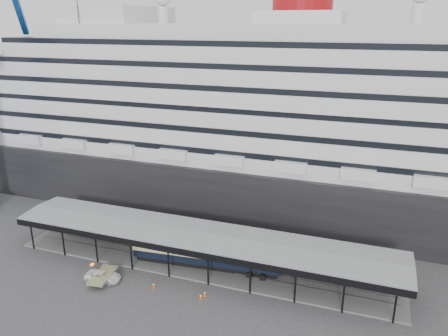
# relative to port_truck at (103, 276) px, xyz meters

# --- Properties ---
(ground) EXTENTS (200.00, 200.00, 0.00)m
(ground) POSITION_rel_port_truck_xyz_m (10.83, 2.97, -0.67)
(ground) COLOR #3D3D3F
(ground) RESTS_ON ground
(cruise_ship) EXTENTS (130.00, 30.00, 43.90)m
(cruise_ship) POSITION_rel_port_truck_xyz_m (10.88, 34.97, 17.68)
(cruise_ship) COLOR black
(cruise_ship) RESTS_ON ground
(platform_canopy) EXTENTS (56.00, 9.18, 5.30)m
(platform_canopy) POSITION_rel_port_truck_xyz_m (10.83, 7.97, 1.69)
(platform_canopy) COLOR slate
(platform_canopy) RESTS_ON ground
(port_truck) EXTENTS (5.07, 2.81, 1.34)m
(port_truck) POSITION_rel_port_truck_xyz_m (0.00, 0.00, 0.00)
(port_truck) COLOR white
(port_truck) RESTS_ON ground
(pullman_carriage) EXTENTS (21.50, 4.68, 20.95)m
(pullman_carriage) POSITION_rel_port_truck_xyz_m (11.86, 7.97, 1.88)
(pullman_carriage) COLOR black
(pullman_carriage) RESTS_ON ground
(traffic_cone_left) EXTENTS (0.56, 0.56, 0.83)m
(traffic_cone_left) POSITION_rel_port_truck_xyz_m (7.24, 0.77, -0.26)
(traffic_cone_left) COLOR red
(traffic_cone_left) RESTS_ON ground
(traffic_cone_mid) EXTENTS (0.45, 0.45, 0.78)m
(traffic_cone_mid) POSITION_rel_port_truck_xyz_m (14.23, 1.35, -0.28)
(traffic_cone_mid) COLOR orange
(traffic_cone_mid) RESTS_ON ground
(traffic_cone_right) EXTENTS (0.49, 0.49, 0.85)m
(traffic_cone_right) POSITION_rel_port_truck_xyz_m (14.00, 0.58, -0.25)
(traffic_cone_right) COLOR #D1500B
(traffic_cone_right) RESTS_ON ground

